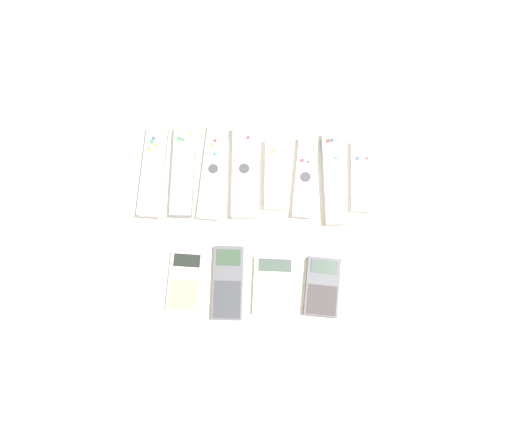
{
  "coord_description": "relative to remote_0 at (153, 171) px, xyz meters",
  "views": [
    {
      "loc": [
        0.01,
        -0.2,
        1.07
      ],
      "look_at": [
        0.0,
        0.03,
        0.01
      ],
      "focal_mm": 35.0,
      "sensor_mm": 36.0,
      "label": 1
    }
  ],
  "objects": [
    {
      "name": "remote_6",
      "position": [
        0.4,
        -0.0,
        -0.0
      ],
      "size": [
        0.05,
        0.21,
        0.03
      ],
      "rotation": [
        0.0,
        0.0,
        0.06
      ],
      "color": "#B7B7BC",
      "rests_on": "ground_plane"
    },
    {
      "name": "remote_1",
      "position": [
        0.07,
        0.0,
        0.0
      ],
      "size": [
        0.05,
        0.21,
        0.03
      ],
      "rotation": [
        0.0,
        0.0,
        0.02
      ],
      "color": "gray",
      "rests_on": "ground_plane"
    },
    {
      "name": "ground_plane",
      "position": [
        0.23,
        -0.13,
        -0.01
      ],
      "size": [
        3.0,
        3.0,
        0.0
      ],
      "primitive_type": "plane",
      "color": "beige"
    },
    {
      "name": "remote_3",
      "position": [
        0.2,
        0.01,
        0.0
      ],
      "size": [
        0.06,
        0.21,
        0.03
      ],
      "rotation": [
        0.0,
        0.0,
        0.03
      ],
      "color": "silver",
      "rests_on": "ground_plane"
    },
    {
      "name": "calculator_3",
      "position": [
        0.38,
        -0.24,
        -0.0
      ],
      "size": [
        0.08,
        0.13,
        0.02
      ],
      "rotation": [
        0.0,
        0.0,
        -0.07
      ],
      "color": "#4C4C51",
      "rests_on": "ground_plane"
    },
    {
      "name": "remote_0",
      "position": [
        0.0,
        0.0,
        0.0
      ],
      "size": [
        0.05,
        0.21,
        0.03
      ],
      "rotation": [
        0.0,
        0.0,
        -0.03
      ],
      "color": "#B7B7BC",
      "rests_on": "ground_plane"
    },
    {
      "name": "calculator_1",
      "position": [
        0.18,
        -0.24,
        -0.0
      ],
      "size": [
        0.07,
        0.16,
        0.02
      ],
      "rotation": [
        0.0,
        0.0,
        0.01
      ],
      "color": "#4C4C51",
      "rests_on": "ground_plane"
    },
    {
      "name": "calculator_0",
      "position": [
        0.09,
        -0.24,
        -0.01
      ],
      "size": [
        0.07,
        0.13,
        0.02
      ],
      "rotation": [
        0.0,
        0.0,
        -0.03
      ],
      "color": "beige",
      "rests_on": "ground_plane"
    },
    {
      "name": "remote_2",
      "position": [
        0.13,
        0.01,
        -0.0
      ],
      "size": [
        0.06,
        0.22,
        0.02
      ],
      "rotation": [
        0.0,
        0.0,
        -0.06
      ],
      "color": "silver",
      "rests_on": "ground_plane"
    },
    {
      "name": "calculator_2",
      "position": [
        0.28,
        -0.24,
        -0.01
      ],
      "size": [
        0.09,
        0.12,
        0.01
      ],
      "rotation": [
        0.0,
        0.0,
        -0.01
      ],
      "color": "silver",
      "rests_on": "ground_plane"
    },
    {
      "name": "remote_7",
      "position": [
        0.46,
        0.01,
        -0.0
      ],
      "size": [
        0.05,
        0.16,
        0.02
      ],
      "rotation": [
        0.0,
        0.0,
        0.0
      ],
      "color": "silver",
      "rests_on": "ground_plane"
    },
    {
      "name": "remote_5",
      "position": [
        0.34,
        -0.0,
        -0.0
      ],
      "size": [
        0.06,
        0.19,
        0.02
      ],
      "rotation": [
        0.0,
        0.0,
        -0.07
      ],
      "color": "#B7B7BC",
      "rests_on": "ground_plane"
    },
    {
      "name": "remote_4",
      "position": [
        0.27,
        0.0,
        0.0
      ],
      "size": [
        0.05,
        0.16,
        0.03
      ],
      "rotation": [
        0.0,
        0.0,
        0.02
      ],
      "color": "silver",
      "rests_on": "ground_plane"
    }
  ]
}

